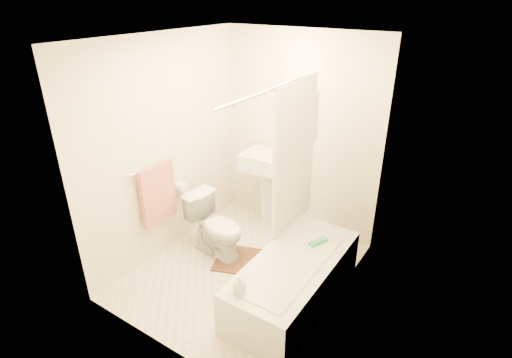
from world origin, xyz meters
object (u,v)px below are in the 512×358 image
Objects in this scene: toilet at (216,227)px; sink at (267,187)px; bath_mat at (245,261)px; bathtub at (294,279)px; soap_bottle at (239,285)px.

sink is (0.14, 0.85, 0.19)m from toilet.
bathtub is at bearing -16.50° from bath_mat.
bath_mat is at bearing -76.05° from sink.
bathtub is 9.01× the size of soap_bottle.
soap_bottle is at bearing -57.81° from bath_mat.
toilet is 1.08× the size of bath_mat.
bathtub is at bearing -49.07° from sink.
soap_bottle is at bearing -67.13° from sink.
sink is 0.68× the size of bathtub.
toilet is at bearing -174.85° from bath_mat.
soap_bottle is (0.54, -0.86, 0.52)m from bath_mat.
sink is at bearing 132.88° from bathtub.
bath_mat is (0.23, -0.81, -0.53)m from sink.
toilet reaches higher than soap_bottle.
bath_mat is at bearing 163.50° from bathtub.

